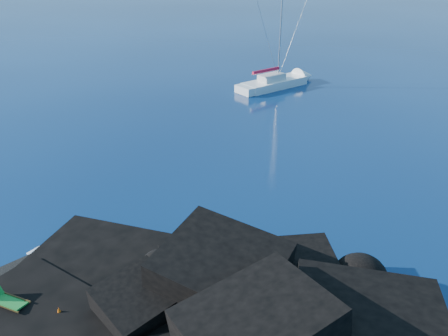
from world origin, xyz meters
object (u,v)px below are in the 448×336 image
Objects in this scene: sailboat at (274,87)px; deck_chair at (8,297)px; sunbather at (18,319)px; marker_cone at (59,312)px.

deck_chair is (11.12, -37.25, 0.98)m from sailboat.
marker_cone reaches higher than sunbather.
sailboat is 39.33m from sunbather.
marker_cone is at bearing -57.08° from sailboat.
deck_chair reaches higher than sunbather.
deck_chair is 3.60× the size of marker_cone.
marker_cone is (2.09, 1.10, -0.38)m from deck_chair.
sailboat is at bearing 89.24° from deck_chair.
sunbather is 1.66m from marker_cone.
sunbather is at bearing -130.62° from marker_cone.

